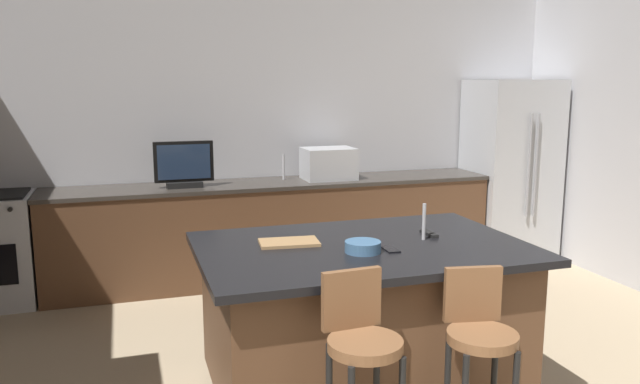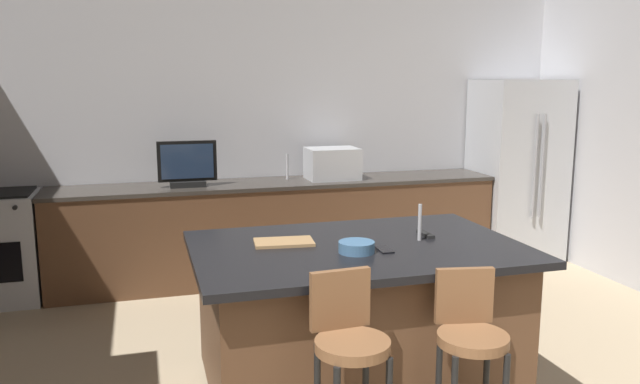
{
  "view_description": "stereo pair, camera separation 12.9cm",
  "coord_description": "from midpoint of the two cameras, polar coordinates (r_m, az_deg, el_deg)",
  "views": [
    {
      "loc": [
        -1.41,
        -1.15,
        1.85
      ],
      "look_at": [
        -0.01,
        3.24,
        1.02
      ],
      "focal_mm": 35.03,
      "sensor_mm": 36.0,
      "label": 1
    },
    {
      "loc": [
        -1.29,
        -1.19,
        1.85
      ],
      "look_at": [
        -0.01,
        3.24,
        1.02
      ],
      "focal_mm": 35.03,
      "sensor_mm": 36.0,
      "label": 2
    }
  ],
  "objects": [
    {
      "name": "tv_remote",
      "position": [
        3.89,
        10.56,
        -3.82
      ],
      "size": [
        0.04,
        0.17,
        0.02
      ],
      "primitive_type": "cube",
      "rotation": [
        0.0,
        0.0,
        -0.0
      ],
      "color": "black",
      "rests_on": "kitchen_island"
    },
    {
      "name": "kitchen_island",
      "position": [
        3.77,
        4.37,
        -11.4
      ],
      "size": [
        1.89,
        1.25,
        0.91
      ],
      "color": "black",
      "rests_on": "ground_plane"
    },
    {
      "name": "microwave",
      "position": [
        5.92,
        1.76,
        2.61
      ],
      "size": [
        0.48,
        0.36,
        0.3
      ],
      "primitive_type": "cube",
      "color": "#B7BABF",
      "rests_on": "counter_back"
    },
    {
      "name": "wall_back",
      "position": [
        6.13,
        -3.38,
        6.13
      ],
      "size": [
        6.32,
        0.12,
        2.83
      ],
      "primitive_type": "cube",
      "color": "#BCBCC1",
      "rests_on": "ground_plane"
    },
    {
      "name": "sink_faucet_island",
      "position": [
        3.76,
        10.08,
        -2.75
      ],
      "size": [
        0.02,
        0.02,
        0.22
      ],
      "primitive_type": "cylinder",
      "color": "#B2B2B7",
      "rests_on": "kitchen_island"
    },
    {
      "name": "counter_back",
      "position": [
        5.9,
        -3.05,
        -3.43
      ],
      "size": [
        4.15,
        0.62,
        0.92
      ],
      "color": "brown",
      "rests_on": "ground_plane"
    },
    {
      "name": "bar_stool_right",
      "position": [
        3.2,
        14.69,
        -13.91
      ],
      "size": [
        0.34,
        0.36,
        0.94
      ],
      "rotation": [
        0.0,
        0.0,
        -0.19
      ],
      "color": "brown",
      "rests_on": "ground_plane"
    },
    {
      "name": "fruit_bowl",
      "position": [
        3.47,
        4.43,
        -5.04
      ],
      "size": [
        0.2,
        0.2,
        0.06
      ],
      "primitive_type": "cylinder",
      "color": "#3F668C",
      "rests_on": "kitchen_island"
    },
    {
      "name": "refrigerator",
      "position": [
        6.78,
        18.04,
        1.87
      ],
      "size": [
        0.83,
        0.72,
        1.85
      ],
      "color": "#B7BABF",
      "rests_on": "ground_plane"
    },
    {
      "name": "cutting_board",
      "position": [
        3.65,
        -2.31,
        -4.61
      ],
      "size": [
        0.36,
        0.24,
        0.02
      ],
      "primitive_type": "cube",
      "rotation": [
        0.0,
        0.0,
        -0.11
      ],
      "color": "#A87F51",
      "rests_on": "kitchen_island"
    },
    {
      "name": "tv_monitor",
      "position": [
        5.6,
        -11.38,
        2.38
      ],
      "size": [
        0.51,
        0.16,
        0.41
      ],
      "color": "black",
      "rests_on": "counter_back"
    },
    {
      "name": "cell_phone",
      "position": [
        3.54,
        6.97,
        -5.24
      ],
      "size": [
        0.08,
        0.15,
        0.01
      ],
      "primitive_type": "cube",
      "rotation": [
        0.0,
        0.0,
        -0.05
      ],
      "color": "black",
      "rests_on": "kitchen_island"
    },
    {
      "name": "bar_stool_left",
      "position": [
        2.92,
        4.02,
        -15.2
      ],
      "size": [
        0.34,
        0.35,
        1.0
      ],
      "rotation": [
        0.0,
        0.0,
        0.07
      ],
      "color": "brown",
      "rests_on": "ground_plane"
    },
    {
      "name": "sink_faucet_back",
      "position": [
        5.91,
        -2.38,
        2.31
      ],
      "size": [
        0.02,
        0.02,
        0.24
      ],
      "primitive_type": "cylinder",
      "color": "#B2B2B7",
      "rests_on": "counter_back"
    }
  ]
}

